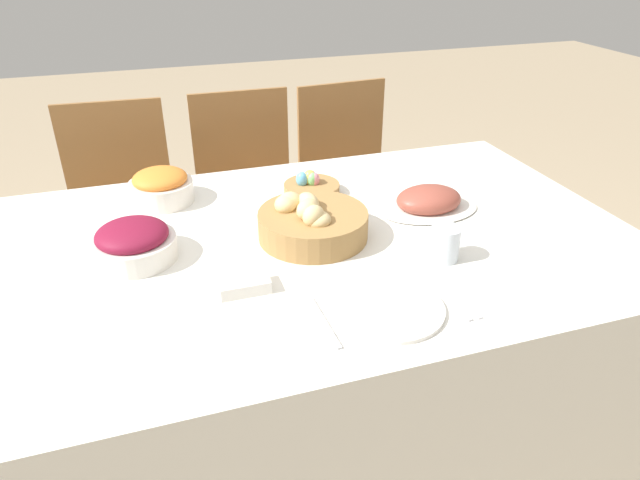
{
  "coord_description": "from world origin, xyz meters",
  "views": [
    {
      "loc": [
        -0.4,
        -1.33,
        1.53
      ],
      "look_at": [
        0.01,
        -0.09,
        0.8
      ],
      "focal_mm": 32.0,
      "sensor_mm": 36.0,
      "label": 1
    }
  ],
  "objects_px": {
    "egg_basket": "(311,187)",
    "spoon": "(459,295)",
    "knife": "(448,297)",
    "chair_far_center": "(249,195)",
    "carrot_bowl": "(161,187)",
    "butter_dish": "(244,284)",
    "dinner_plate": "(388,308)",
    "chair_far_left": "(123,212)",
    "chair_far_right": "(351,182)",
    "drinking_cup": "(445,244)",
    "ham_platter": "(429,201)",
    "beet_salad_bowl": "(133,242)",
    "fork": "(324,322)",
    "bread_basket": "(312,222)"
  },
  "relations": [
    {
      "from": "chair_far_left",
      "to": "butter_dish",
      "type": "bearing_deg",
      "value": -72.35
    },
    {
      "from": "fork",
      "to": "knife",
      "type": "xyz_separation_m",
      "value": [
        0.31,
        0.0,
        0.0
      ]
    },
    {
      "from": "chair_far_center",
      "to": "bread_basket",
      "type": "xyz_separation_m",
      "value": [
        0.0,
        -0.91,
        0.31
      ]
    },
    {
      "from": "dinner_plate",
      "to": "drinking_cup",
      "type": "xyz_separation_m",
      "value": [
        0.23,
        0.16,
        0.04
      ]
    },
    {
      "from": "fork",
      "to": "drinking_cup",
      "type": "xyz_separation_m",
      "value": [
        0.38,
        0.16,
        0.04
      ]
    },
    {
      "from": "carrot_bowl",
      "to": "fork",
      "type": "height_order",
      "value": "carrot_bowl"
    },
    {
      "from": "chair_far_right",
      "to": "spoon",
      "type": "bearing_deg",
      "value": -104.88
    },
    {
      "from": "egg_basket",
      "to": "knife",
      "type": "distance_m",
      "value": 0.68
    },
    {
      "from": "bread_basket",
      "to": "ham_platter",
      "type": "relative_size",
      "value": 0.97
    },
    {
      "from": "chair_far_right",
      "to": "spoon",
      "type": "relative_size",
      "value": 4.76
    },
    {
      "from": "chair_far_left",
      "to": "beet_salad_bowl",
      "type": "bearing_deg",
      "value": -83.54
    },
    {
      "from": "chair_far_left",
      "to": "beet_salad_bowl",
      "type": "height_order",
      "value": "chair_far_left"
    },
    {
      "from": "chair_far_center",
      "to": "bread_basket",
      "type": "bearing_deg",
      "value": -89.34
    },
    {
      "from": "beet_salad_bowl",
      "to": "dinner_plate",
      "type": "relative_size",
      "value": 0.86
    },
    {
      "from": "ham_platter",
      "to": "fork",
      "type": "bearing_deg",
      "value": -137.42
    },
    {
      "from": "chair_far_left",
      "to": "fork",
      "type": "xyz_separation_m",
      "value": [
        0.44,
        -1.3,
        0.27
      ]
    },
    {
      "from": "knife",
      "to": "butter_dish",
      "type": "height_order",
      "value": "butter_dish"
    },
    {
      "from": "dinner_plate",
      "to": "beet_salad_bowl",
      "type": "bearing_deg",
      "value": 142.32
    },
    {
      "from": "chair_far_right",
      "to": "carrot_bowl",
      "type": "distance_m",
      "value": 1.06
    },
    {
      "from": "ham_platter",
      "to": "dinner_plate",
      "type": "xyz_separation_m",
      "value": [
        -0.33,
        -0.44,
        -0.02
      ]
    },
    {
      "from": "spoon",
      "to": "butter_dish",
      "type": "distance_m",
      "value": 0.51
    },
    {
      "from": "carrot_bowl",
      "to": "fork",
      "type": "distance_m",
      "value": 0.81
    },
    {
      "from": "chair_far_center",
      "to": "carrot_bowl",
      "type": "xyz_separation_m",
      "value": [
        -0.37,
        -0.54,
        0.32
      ]
    },
    {
      "from": "ham_platter",
      "to": "chair_far_center",
      "type": "bearing_deg",
      "value": 114.89
    },
    {
      "from": "beet_salad_bowl",
      "to": "knife",
      "type": "distance_m",
      "value": 0.8
    },
    {
      "from": "butter_dish",
      "to": "dinner_plate",
      "type": "bearing_deg",
      "value": -31.44
    },
    {
      "from": "egg_basket",
      "to": "drinking_cup",
      "type": "relative_size",
      "value": 1.97
    },
    {
      "from": "knife",
      "to": "drinking_cup",
      "type": "bearing_deg",
      "value": 63.37
    },
    {
      "from": "chair_far_right",
      "to": "beet_salad_bowl",
      "type": "height_order",
      "value": "chair_far_right"
    },
    {
      "from": "beet_salad_bowl",
      "to": "drinking_cup",
      "type": "distance_m",
      "value": 0.8
    },
    {
      "from": "knife",
      "to": "spoon",
      "type": "bearing_deg",
      "value": -1.66
    },
    {
      "from": "egg_basket",
      "to": "spoon",
      "type": "relative_size",
      "value": 0.93
    },
    {
      "from": "bread_basket",
      "to": "chair_far_right",
      "type": "bearing_deg",
      "value": 62.66
    },
    {
      "from": "chair_far_left",
      "to": "egg_basket",
      "type": "relative_size",
      "value": 5.11
    },
    {
      "from": "dinner_plate",
      "to": "drinking_cup",
      "type": "height_order",
      "value": "drinking_cup"
    },
    {
      "from": "carrot_bowl",
      "to": "butter_dish",
      "type": "relative_size",
      "value": 1.64
    },
    {
      "from": "fork",
      "to": "spoon",
      "type": "xyz_separation_m",
      "value": [
        0.34,
        0.0,
        0.0
      ]
    },
    {
      "from": "ham_platter",
      "to": "beet_salad_bowl",
      "type": "relative_size",
      "value": 1.44
    },
    {
      "from": "chair_far_right",
      "to": "dinner_plate",
      "type": "relative_size",
      "value": 3.6
    },
    {
      "from": "beet_salad_bowl",
      "to": "spoon",
      "type": "bearing_deg",
      "value": -29.93
    },
    {
      "from": "fork",
      "to": "butter_dish",
      "type": "height_order",
      "value": "butter_dish"
    },
    {
      "from": "dinner_plate",
      "to": "butter_dish",
      "type": "bearing_deg",
      "value": 148.56
    },
    {
      "from": "drinking_cup",
      "to": "beet_salad_bowl",
      "type": "bearing_deg",
      "value": 161.87
    },
    {
      "from": "chair_far_left",
      "to": "spoon",
      "type": "height_order",
      "value": "chair_far_left"
    },
    {
      "from": "dinner_plate",
      "to": "drinking_cup",
      "type": "bearing_deg",
      "value": 35.5
    },
    {
      "from": "chair_far_left",
      "to": "knife",
      "type": "xyz_separation_m",
      "value": [
        0.75,
        -1.3,
        0.27
      ]
    },
    {
      "from": "knife",
      "to": "chair_far_left",
      "type": "bearing_deg",
      "value": 118.32
    },
    {
      "from": "dinner_plate",
      "to": "chair_far_left",
      "type": "bearing_deg",
      "value": 114.65
    },
    {
      "from": "dinner_plate",
      "to": "egg_basket",
      "type": "bearing_deg",
      "value": 88.04
    },
    {
      "from": "carrot_bowl",
      "to": "butter_dish",
      "type": "bearing_deg",
      "value": -75.77
    }
  ]
}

